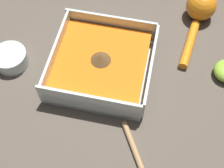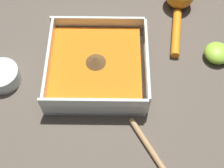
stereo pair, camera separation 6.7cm
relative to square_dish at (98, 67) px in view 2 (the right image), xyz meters
The scene contains 4 objects.
ground_plane 0.03m from the square_dish, 64.40° to the left, with size 4.00×4.00×0.00m, color brown.
square_dish is the anchor object (origin of this frame).
spice_bowl 0.22m from the square_dish, ahead, with size 0.08×0.08×0.04m.
lemon_half 0.28m from the square_dish, behind, with size 0.06×0.06×0.03m.
Camera 2 is at (-0.04, 0.38, 0.61)m, focal length 50.00 mm.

